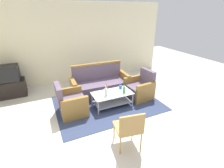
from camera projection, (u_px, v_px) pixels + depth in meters
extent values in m
plane|color=beige|center=(119.00, 120.00, 4.12)|extent=(14.00, 14.00, 0.00)
cube|color=beige|center=(83.00, 43.00, 6.08)|extent=(6.52, 0.12, 2.80)
cube|color=#2D3856|center=(108.00, 103.00, 4.83)|extent=(2.93, 2.15, 0.01)
cube|color=#5B4C60|center=(101.00, 88.00, 5.26)|extent=(1.62, 0.76, 0.42)
cube|color=#5B4C60|center=(97.00, 72.00, 5.35)|extent=(1.60, 0.20, 0.48)
cube|color=olive|center=(124.00, 81.00, 5.52)|extent=(0.15, 0.70, 0.62)
cube|color=olive|center=(74.00, 90.00, 4.93)|extent=(0.15, 0.70, 0.62)
cube|color=olive|center=(97.00, 64.00, 5.24)|extent=(1.64, 0.16, 0.06)
cube|color=#5B4C60|center=(73.00, 106.00, 4.32)|extent=(0.66, 0.60, 0.40)
cube|color=#5B4C60|center=(59.00, 94.00, 4.03)|extent=(0.12, 0.60, 0.45)
cube|color=olive|center=(70.00, 97.00, 4.56)|extent=(0.66, 0.10, 0.58)
cube|color=olive|center=(76.00, 109.00, 4.01)|extent=(0.66, 0.10, 0.58)
cube|color=#5B4C60|center=(139.00, 91.00, 5.09)|extent=(0.70, 0.64, 0.40)
cube|color=#5B4C60|center=(148.00, 77.00, 5.05)|extent=(0.16, 0.61, 0.45)
cube|color=olive|center=(146.00, 93.00, 4.79)|extent=(0.67, 0.15, 0.58)
cube|color=olive|center=(133.00, 85.00, 5.32)|extent=(0.67, 0.15, 0.58)
cube|color=silver|center=(112.00, 93.00, 4.55)|extent=(1.10, 0.60, 0.02)
cube|color=#9E9EA5|center=(112.00, 102.00, 4.66)|extent=(1.00, 0.52, 0.02)
cylinder|color=#9E9EA5|center=(92.00, 99.00, 4.65)|extent=(0.04, 0.04, 0.40)
cylinder|color=#9E9EA5|center=(124.00, 92.00, 5.04)|extent=(0.04, 0.04, 0.40)
cylinder|color=#9E9EA5|center=(98.00, 108.00, 4.22)|extent=(0.04, 0.04, 0.40)
cylinder|color=#9E9EA5|center=(133.00, 100.00, 4.61)|extent=(0.04, 0.04, 0.40)
cylinder|color=#2D8C38|center=(124.00, 90.00, 4.52)|extent=(0.07, 0.07, 0.17)
cylinder|color=#2D8C38|center=(124.00, 86.00, 4.47)|extent=(0.03, 0.03, 0.07)
cylinder|color=silver|center=(106.00, 92.00, 4.37)|extent=(0.08, 0.08, 0.20)
cylinder|color=silver|center=(106.00, 87.00, 4.31)|extent=(0.03, 0.03, 0.09)
cylinder|color=brown|center=(106.00, 90.00, 4.52)|extent=(0.07, 0.07, 0.19)
cylinder|color=brown|center=(106.00, 85.00, 4.47)|extent=(0.03, 0.03, 0.08)
cylinder|color=#2659A5|center=(121.00, 87.00, 4.79)|extent=(0.08, 0.08, 0.10)
cube|color=black|center=(12.00, 88.00, 5.17)|extent=(0.80, 0.50, 0.52)
cube|color=black|center=(8.00, 73.00, 4.96)|extent=(0.62, 0.47, 0.48)
cube|color=black|center=(9.00, 71.00, 5.15)|extent=(0.51, 0.03, 0.36)
cube|color=#AD844C|center=(127.00, 127.00, 3.21)|extent=(0.55, 0.55, 0.04)
cube|color=#AD844C|center=(132.00, 125.00, 2.92)|extent=(0.48, 0.12, 0.40)
cylinder|color=#AD844C|center=(114.00, 131.00, 3.43)|extent=(0.03, 0.03, 0.42)
cylinder|color=#AD844C|center=(133.00, 127.00, 3.53)|extent=(0.03, 0.03, 0.42)
cylinder|color=#AD844C|center=(120.00, 145.00, 3.06)|extent=(0.03, 0.03, 0.42)
cylinder|color=#AD844C|center=(141.00, 141.00, 3.16)|extent=(0.03, 0.03, 0.42)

